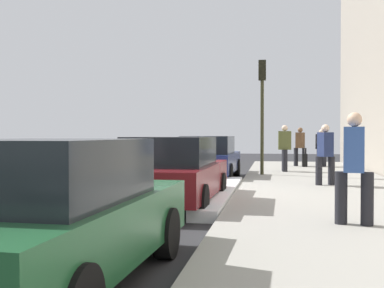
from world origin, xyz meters
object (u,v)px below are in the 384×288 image
(parked_car_green, at_px, (51,214))
(pedestrian_brown_coat, at_px, (300,145))
(pedestrian_blue_coat, at_px, (354,165))
(parked_car_maroon, at_px, (173,172))
(parked_car_navy, at_px, (209,158))
(traffic_light_pole, at_px, (262,97))
(rolling_suitcase, at_px, (305,160))
(pedestrian_black_coat, at_px, (321,147))
(pedestrian_navy_coat, at_px, (325,153))
(pedestrian_olive_coat, at_px, (285,147))

(parked_car_green, bearing_deg, pedestrian_brown_coat, -11.23)
(parked_car_green, xyz_separation_m, pedestrian_blue_coat, (3.24, -3.45, 0.33))
(pedestrian_blue_coat, bearing_deg, parked_car_maroon, 55.74)
(parked_car_green, relative_size, parked_car_navy, 0.99)
(traffic_light_pole, relative_size, rolling_suitcase, 4.36)
(parked_car_navy, height_order, pedestrian_black_coat, pedestrian_black_coat)
(pedestrian_black_coat, relative_size, pedestrian_navy_coat, 0.97)
(parked_car_green, xyz_separation_m, traffic_light_pole, (12.43, -1.83, 2.14))
(parked_car_maroon, relative_size, traffic_light_pole, 1.09)
(parked_car_navy, xyz_separation_m, rolling_suitcase, (4.88, -3.61, -0.32))
(pedestrian_navy_coat, xyz_separation_m, pedestrian_brown_coat, (8.05, 0.23, 0.02))
(pedestrian_blue_coat, bearing_deg, parked_car_navy, 21.57)
(pedestrian_brown_coat, bearing_deg, pedestrian_black_coat, -91.11)
(pedestrian_black_coat, bearing_deg, pedestrian_olive_coat, 151.96)
(pedestrian_olive_coat, xyz_separation_m, pedestrian_blue_coat, (-10.79, -0.80, -0.01))
(parked_car_navy, bearing_deg, rolling_suitcase, -36.48)
(parked_car_green, distance_m, rolling_suitcase, 17.25)
(traffic_light_pole, bearing_deg, pedestrian_black_coat, -27.80)
(parked_car_green, distance_m, parked_car_navy, 11.99)
(parked_car_maroon, height_order, pedestrian_olive_coat, pedestrian_olive_coat)
(pedestrian_black_coat, relative_size, pedestrian_brown_coat, 0.95)
(pedestrian_navy_coat, distance_m, rolling_suitcase, 7.71)
(parked_car_maroon, bearing_deg, pedestrian_blue_coat, -124.26)
(parked_car_maroon, relative_size, rolling_suitcase, 4.74)
(parked_car_navy, height_order, traffic_light_pole, traffic_light_pole)
(parked_car_navy, distance_m, pedestrian_black_coat, 6.80)
(pedestrian_brown_coat, bearing_deg, parked_car_green, 168.77)
(parked_car_green, height_order, pedestrian_brown_coat, pedestrian_brown_coat)
(pedestrian_navy_coat, relative_size, pedestrian_brown_coat, 0.98)
(pedestrian_olive_coat, relative_size, traffic_light_pole, 0.44)
(traffic_light_pole, bearing_deg, parked_car_green, 171.63)
(parked_car_green, xyz_separation_m, pedestrian_olive_coat, (14.04, -2.66, 0.34))
(pedestrian_olive_coat, bearing_deg, parked_car_green, 169.28)
(pedestrian_olive_coat, xyz_separation_m, pedestrian_navy_coat, (-4.85, -1.00, -0.04))
(parked_car_green, height_order, traffic_light_pole, traffic_light_pole)
(pedestrian_olive_coat, height_order, pedestrian_brown_coat, pedestrian_olive_coat)
(parked_car_maroon, distance_m, pedestrian_navy_coat, 5.11)
(pedestrian_black_coat, distance_m, pedestrian_brown_coat, 0.93)
(parked_car_navy, bearing_deg, pedestrian_blue_coat, -158.43)
(pedestrian_brown_coat, distance_m, rolling_suitcase, 0.76)
(parked_car_navy, bearing_deg, pedestrian_olive_coat, -52.52)
(parked_car_maroon, xyz_separation_m, pedestrian_brown_coat, (11.69, -3.34, 0.32))
(pedestrian_blue_coat, height_order, traffic_light_pole, traffic_light_pole)
(pedestrian_blue_coat, bearing_deg, pedestrian_brown_coat, 0.14)
(parked_car_navy, xyz_separation_m, pedestrian_olive_coat, (2.04, -2.66, 0.34))
(parked_car_green, bearing_deg, pedestrian_olive_coat, -10.72)
(parked_car_maroon, height_order, pedestrian_blue_coat, pedestrian_blue_coat)
(parked_car_navy, xyz_separation_m, pedestrian_navy_coat, (-2.81, -3.66, 0.30))
(pedestrian_blue_coat, relative_size, pedestrian_navy_coat, 1.04)
(parked_car_navy, distance_m, pedestrian_blue_coat, 9.42)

